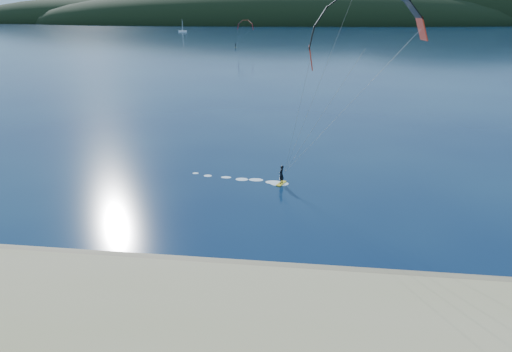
# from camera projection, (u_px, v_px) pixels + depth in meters

# --- Properties ---
(ground) EXTENTS (1800.00, 1800.00, 0.00)m
(ground) POSITION_uv_depth(u_px,v_px,m) (200.00, 310.00, 25.62)
(ground) COLOR #071537
(ground) RESTS_ON ground
(wet_sand) EXTENTS (220.00, 2.50, 0.10)m
(wet_sand) POSITION_uv_depth(u_px,v_px,m) (216.00, 268.00, 29.77)
(wet_sand) COLOR #8F7253
(wet_sand) RESTS_ON ground
(headland) EXTENTS (1200.00, 310.00, 140.00)m
(headland) POSITION_uv_depth(u_px,v_px,m) (306.00, 24.00, 716.32)
(headland) COLOR black
(headland) RESTS_ON ground
(kitesurfer_near) EXTENTS (22.82, 6.79, 17.68)m
(kitesurfer_near) POSITION_uv_depth(u_px,v_px,m) (362.00, 52.00, 35.63)
(kitesurfer_near) COLOR yellow
(kitesurfer_near) RESTS_ON ground
(kitesurfer_far) EXTENTS (10.43, 7.31, 11.76)m
(kitesurfer_far) POSITION_uv_depth(u_px,v_px,m) (245.00, 29.00, 213.48)
(kitesurfer_far) COLOR yellow
(kitesurfer_far) RESTS_ON ground
(sailboat) EXTENTS (8.34, 5.21, 11.62)m
(sailboat) POSITION_uv_depth(u_px,v_px,m) (183.00, 31.00, 407.61)
(sailboat) COLOR white
(sailboat) RESTS_ON ground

